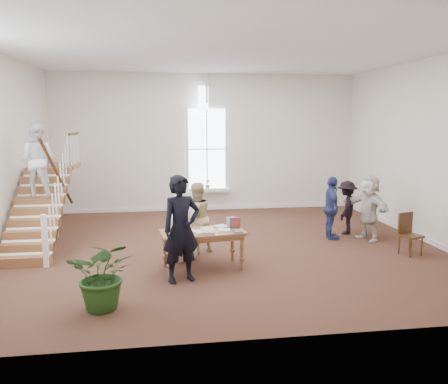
{
  "coord_description": "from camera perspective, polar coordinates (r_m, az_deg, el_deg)",
  "views": [
    {
      "loc": [
        -1.44,
        -9.97,
        2.96
      ],
      "look_at": [
        0.01,
        0.4,
        1.26
      ],
      "focal_mm": 35.0,
      "sensor_mm": 36.0,
      "label": 1
    }
  ],
  "objects": [
    {
      "name": "ground",
      "position": [
        10.5,
        0.25,
        -7.15
      ],
      "size": [
        10.0,
        10.0,
        0.0
      ],
      "primitive_type": "plane",
      "color": "#43251A",
      "rests_on": "ground"
    },
    {
      "name": "room_shell",
      "position": [
        14.66,
        -2.19,
        -0.83
      ],
      "size": [
        10.49,
        10.0,
        10.0
      ],
      "color": "silver",
      "rests_on": "ground"
    },
    {
      "name": "staircase",
      "position": [
        11.19,
        -22.94,
        1.62
      ],
      "size": [
        1.1,
        4.1,
        2.92
      ],
      "color": "brown",
      "rests_on": "ground"
    },
    {
      "name": "library_table",
      "position": [
        8.83,
        -2.88,
        -5.63
      ],
      "size": [
        1.77,
        1.07,
        0.84
      ],
      "rotation": [
        0.0,
        0.0,
        0.15
      ],
      "color": "brown",
      "rests_on": "ground"
    },
    {
      "name": "police_officer",
      "position": [
        8.1,
        -5.6,
        -4.82
      ],
      "size": [
        0.85,
        0.72,
        2.0
      ],
      "primitive_type": "imported",
      "rotation": [
        0.0,
        0.0,
        0.38
      ],
      "color": "black",
      "rests_on": "ground"
    },
    {
      "name": "elderly_woman",
      "position": [
        9.37,
        -5.29,
        -4.28
      ],
      "size": [
        0.9,
        0.79,
        1.56
      ],
      "primitive_type": "imported",
      "rotation": [
        0.0,
        0.0,
        3.63
      ],
      "color": "silver",
      "rests_on": "ground"
    },
    {
      "name": "person_yellow",
      "position": [
        9.87,
        -3.68,
        -3.4
      ],
      "size": [
        0.98,
        0.91,
        1.61
      ],
      "primitive_type": "imported",
      "rotation": [
        0.0,
        0.0,
        3.64
      ],
      "color": "tan",
      "rests_on": "ground"
    },
    {
      "name": "woman_cluster_a",
      "position": [
        11.33,
        13.86,
        -2.04
      ],
      "size": [
        0.51,
        0.98,
        1.6
      ],
      "primitive_type": "imported",
      "rotation": [
        0.0,
        0.0,
        1.44
      ],
      "color": "navy",
      "rests_on": "ground"
    },
    {
      "name": "woman_cluster_b",
      "position": [
        11.98,
        15.72,
        -1.95
      ],
      "size": [
        0.95,
        1.05,
        1.42
      ],
      "primitive_type": "imported",
      "rotation": [
        0.0,
        0.0,
        4.12
      ],
      "color": "black",
      "rests_on": "ground"
    },
    {
      "name": "woman_cluster_c",
      "position": [
        11.51,
        18.4,
        -1.95
      ],
      "size": [
        0.9,
        1.6,
        1.65
      ],
      "primitive_type": "imported",
      "rotation": [
        0.0,
        0.0,
        5.0
      ],
      "color": "silver",
      "rests_on": "ground"
    },
    {
      "name": "floor_plant",
      "position": [
        7.26,
        -15.41,
        -10.31
      ],
      "size": [
        1.11,
        0.98,
        1.15
      ],
      "primitive_type": "imported",
      "rotation": [
        0.0,
        0.0,
        -0.09
      ],
      "color": "#1A3A12",
      "rests_on": "ground"
    },
    {
      "name": "side_chair",
      "position": [
        10.65,
        22.96,
        -4.76
      ],
      "size": [
        0.5,
        0.5,
        0.94
      ],
      "rotation": [
        0.0,
        0.0,
        0.28
      ],
      "color": "#351E0E",
      "rests_on": "ground"
    }
  ]
}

